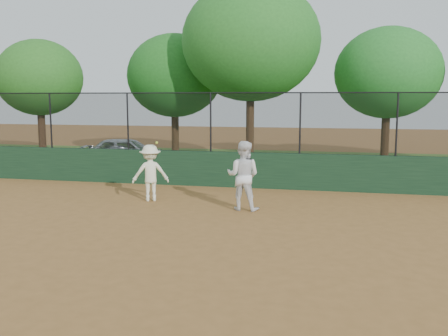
% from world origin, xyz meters
% --- Properties ---
extents(ground, '(80.00, 80.00, 0.00)m').
position_xyz_m(ground, '(0.00, 0.00, 0.00)').
color(ground, '#93612F').
rests_on(ground, ground).
extents(back_wall, '(26.00, 0.20, 1.20)m').
position_xyz_m(back_wall, '(0.00, 6.00, 0.60)').
color(back_wall, '#1A3920').
rests_on(back_wall, ground).
extents(grass_strip, '(36.00, 12.00, 0.01)m').
position_xyz_m(grass_strip, '(0.00, 12.00, 0.00)').
color(grass_strip, '#34591B').
rests_on(grass_strip, ground).
extents(parked_car, '(4.15, 2.26, 1.34)m').
position_xyz_m(parked_car, '(-5.11, 9.60, 0.67)').
color(parked_car, '#B8BFC3').
rests_on(parked_car, ground).
extents(player_second, '(0.97, 0.79, 1.88)m').
position_xyz_m(player_second, '(1.22, 2.67, 0.94)').
color(player_second, white).
rests_on(player_second, ground).
extents(player_main, '(1.23, 0.99, 1.78)m').
position_xyz_m(player_main, '(-1.65, 3.27, 0.83)').
color(player_main, '#EFEECB').
rests_on(player_main, ground).
extents(fence_assembly, '(26.00, 0.06, 2.00)m').
position_xyz_m(fence_assembly, '(-0.03, 6.00, 2.24)').
color(fence_assembly, black).
rests_on(fence_assembly, back_wall).
extents(tree_0, '(4.14, 3.76, 5.74)m').
position_xyz_m(tree_0, '(-10.10, 11.06, 3.94)').
color(tree_0, '#472B19').
rests_on(tree_0, ground).
extents(tree_1, '(4.66, 4.23, 6.08)m').
position_xyz_m(tree_1, '(-4.07, 13.10, 4.06)').
color(tree_1, '#462D18').
rests_on(tree_1, ground).
extents(tree_2, '(6.03, 5.48, 8.05)m').
position_xyz_m(tree_2, '(-0.06, 11.46, 5.44)').
color(tree_2, '#4B301B').
rests_on(tree_2, ground).
extents(tree_3, '(4.54, 4.13, 6.03)m').
position_xyz_m(tree_3, '(5.78, 12.37, 4.06)').
color(tree_3, '#402915').
rests_on(tree_3, ground).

